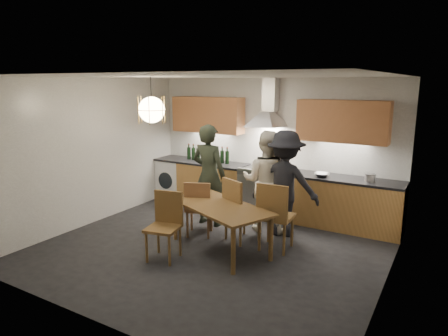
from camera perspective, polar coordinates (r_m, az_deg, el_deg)
The scene contains 17 objects.
ground at distance 6.29m, azimuth -1.87°, elevation -11.42°, with size 5.00×5.00×0.00m, color black.
room_shell at distance 5.82m, azimuth -1.98°, elevation 4.16°, with size 5.02×4.52×2.61m.
counter_run at distance 7.76m, azimuth 5.99°, elevation -3.36°, with size 5.00×0.62×0.90m.
range_stove at distance 7.76m, azimuth 5.81°, elevation -3.40°, with size 0.90×0.60×0.92m.
wall_fixtures at distance 7.62m, azimuth 6.42°, elevation 7.24°, with size 4.30×0.54×1.10m.
pendant_lamp at distance 6.30m, azimuth -10.29°, elevation 8.18°, with size 0.43×0.43×0.70m.
dining_table at distance 6.04m, azimuth -0.58°, elevation -6.10°, with size 1.86×1.41×0.70m.
chair_back_left at distance 6.59m, azimuth -3.67°, elevation -5.32°, with size 0.56×0.56×0.95m.
chair_back_mid at distance 6.35m, azimuth 1.99°, elevation -5.45°, with size 0.62×0.62×1.04m.
chair_back_right at distance 6.04m, azimuth 7.21°, elevation -6.32°, with size 0.51×0.51×1.07m.
chair_front at distance 5.88m, azimuth -8.32°, elevation -7.44°, with size 0.52×0.52×0.97m.
person_left at distance 7.06m, azimuth -2.16°, elevation -1.03°, with size 0.66×0.43×1.81m, color black.
person_mid at distance 6.82m, azimuth 6.05°, elevation -1.90°, with size 0.84×0.66×1.74m, color silver.
person_right at distance 6.66m, azimuth 8.68°, elevation -2.20°, with size 1.14×0.65×1.76m, color black.
mixing_bowl at distance 7.18m, azimuth 13.80°, elevation -0.95°, with size 0.27×0.27×0.07m, color #AAAAAD.
stock_pot at distance 7.06m, azimuth 20.13°, elevation -1.33°, with size 0.18×0.18×0.12m, color #B2B2B5.
wine_bottles at distance 8.30m, azimuth -2.38°, elevation 2.08°, with size 1.02×0.08×0.33m.
Camera 1 is at (3.09, -4.87, 2.52)m, focal length 32.00 mm.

